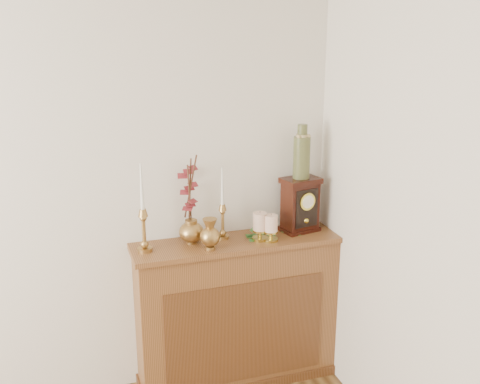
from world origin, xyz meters
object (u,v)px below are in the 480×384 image
object	(u,v)px
candlestick_center	(223,216)
mantel_clock	(300,205)
candlestick_left	(143,223)
bud_vase	(210,235)
ceramic_vase	(302,154)
ginger_jar	(189,202)

from	to	relation	value
candlestick_center	mantel_clock	size ratio (longest dim) A/B	1.29
candlestick_left	candlestick_center	size ratio (longest dim) A/B	1.17
candlestick_left	bud_vase	size ratio (longest dim) A/B	2.77
candlestick_center	mantel_clock	world-z (taller)	candlestick_center
candlestick_center	bud_vase	xyz separation A→B (m)	(-0.12, -0.14, -0.05)
ceramic_vase	mantel_clock	bearing A→B (deg)	-78.44
mantel_clock	ceramic_vase	distance (m)	0.31
bud_vase	ginger_jar	xyz separation A→B (m)	(-0.07, 0.17, 0.15)
candlestick_left	candlestick_center	distance (m)	0.47
candlestick_left	candlestick_center	bearing A→B (deg)	6.28
candlestick_left	mantel_clock	distance (m)	0.95
candlestick_left	ginger_jar	xyz separation A→B (m)	(0.28, 0.08, 0.07)
candlestick_left	bud_vase	world-z (taller)	candlestick_left
ginger_jar	ceramic_vase	distance (m)	0.71
bud_vase	ginger_jar	bearing A→B (deg)	113.85
candlestick_center	ginger_jar	xyz separation A→B (m)	(-0.19, 0.03, 0.10)
bud_vase	mantel_clock	world-z (taller)	mantel_clock
ginger_jar	ceramic_vase	world-z (taller)	ceramic_vase
candlestick_center	ginger_jar	world-z (taller)	ginger_jar
bud_vase	ginger_jar	distance (m)	0.24
candlestick_center	bud_vase	bearing A→B (deg)	-129.12
candlestick_left	bud_vase	xyz separation A→B (m)	(0.35, -0.09, -0.07)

